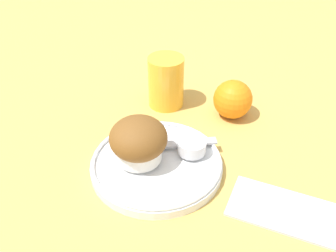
% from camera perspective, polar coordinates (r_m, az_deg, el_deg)
% --- Properties ---
extents(ground_plane, '(3.00, 3.00, 0.00)m').
position_cam_1_polar(ground_plane, '(0.58, -2.27, -6.33)').
color(ground_plane, tan).
extents(plate, '(0.20, 0.20, 0.02)m').
position_cam_1_polar(plate, '(0.57, -1.95, -6.08)').
color(plate, white).
rests_on(plate, ground_plane).
extents(muffin, '(0.09, 0.09, 0.07)m').
position_cam_1_polar(muffin, '(0.55, -4.51, -2.28)').
color(muffin, silver).
rests_on(muffin, plate).
extents(cream_ramekin, '(0.04, 0.04, 0.02)m').
position_cam_1_polar(cream_ramekin, '(0.58, 3.66, -3.02)').
color(cream_ramekin, silver).
rests_on(cream_ramekin, plate).
extents(berry_pair, '(0.03, 0.01, 0.01)m').
position_cam_1_polar(berry_pair, '(0.60, -2.40, -1.85)').
color(berry_pair, maroon).
rests_on(berry_pair, plate).
extents(butter_knife, '(0.15, 0.10, 0.00)m').
position_cam_1_polar(butter_knife, '(0.59, -0.35, -2.87)').
color(butter_knife, '#B7B7BC').
rests_on(butter_knife, plate).
extents(orange_fruit, '(0.07, 0.07, 0.07)m').
position_cam_1_polar(orange_fruit, '(0.68, 9.84, 4.03)').
color(orange_fruit, orange).
rests_on(orange_fruit, ground_plane).
extents(juice_glass, '(0.07, 0.07, 0.10)m').
position_cam_1_polar(juice_glass, '(0.70, -0.31, 6.76)').
color(juice_glass, gold).
rests_on(juice_glass, ground_plane).
extents(folded_napkin, '(0.14, 0.08, 0.01)m').
position_cam_1_polar(folded_napkin, '(0.54, 17.08, -12.00)').
color(folded_napkin, '#B2BCCC').
rests_on(folded_napkin, ground_plane).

